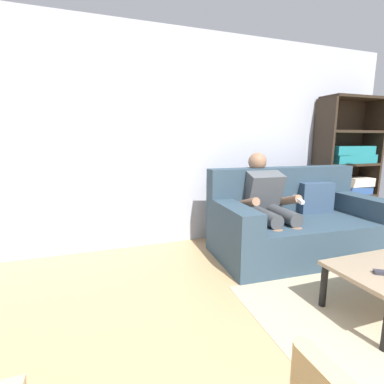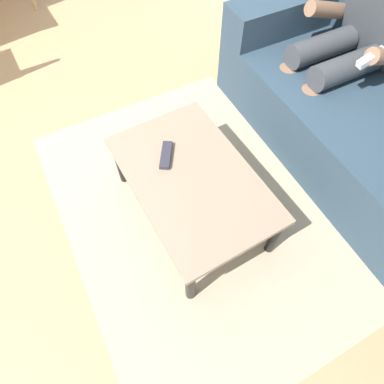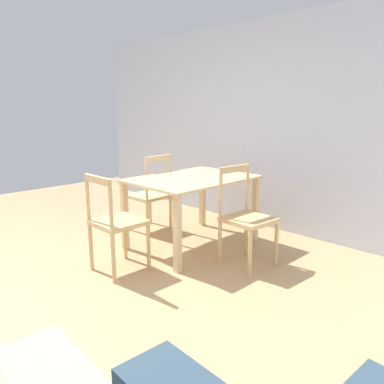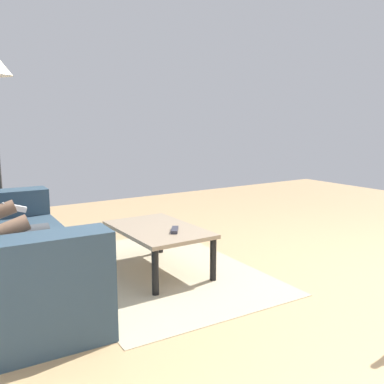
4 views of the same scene
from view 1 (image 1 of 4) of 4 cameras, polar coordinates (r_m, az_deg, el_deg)
The scene contains 4 objects.
wall_back at distance 3.47m, azimuth -2.45°, elevation 10.48°, with size 6.03×0.12×2.53m, color #B2B7C6.
couch at distance 3.39m, azimuth 20.39°, elevation -6.05°, with size 1.91×1.01×0.95m.
person_lounging at distance 3.18m, azimuth 15.13°, elevation -2.29°, with size 0.61×0.94×1.13m.
bookshelf at distance 4.62m, azimuth 28.85°, elevation 3.55°, with size 0.94×0.36×1.86m.
Camera 1 is at (-1.00, -0.18, 1.26)m, focal length 26.12 mm.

